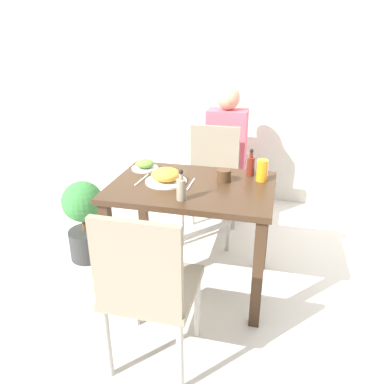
# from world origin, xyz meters

# --- Properties ---
(ground_plane) EXTENTS (16.00, 16.00, 0.00)m
(ground_plane) POSITION_xyz_m (0.00, 0.00, 0.00)
(ground_plane) COLOR silver
(wall_back) EXTENTS (8.00, 0.05, 2.60)m
(wall_back) POSITION_xyz_m (0.00, 1.54, 1.30)
(wall_back) COLOR beige
(wall_back) RESTS_ON ground_plane
(dining_table) EXTENTS (0.99, 0.69, 0.72)m
(dining_table) POSITION_xyz_m (0.00, 0.00, 0.60)
(dining_table) COLOR #3D2819
(dining_table) RESTS_ON ground_plane
(chair_near) EXTENTS (0.42, 0.42, 0.89)m
(chair_near) POSITION_xyz_m (-0.04, -0.72, 0.50)
(chair_near) COLOR gray
(chair_near) RESTS_ON ground_plane
(chair_far) EXTENTS (0.42, 0.42, 0.89)m
(chair_far) POSITION_xyz_m (-0.01, 0.72, 0.50)
(chair_far) COLOR gray
(chair_far) RESTS_ON ground_plane
(food_plate) EXTENTS (0.26, 0.26, 0.09)m
(food_plate) POSITION_xyz_m (-0.16, 0.00, 0.76)
(food_plate) COLOR white
(food_plate) RESTS_ON dining_table
(side_plate) EXTENTS (0.18, 0.18, 0.07)m
(side_plate) POSITION_xyz_m (-0.37, 0.19, 0.75)
(side_plate) COLOR white
(side_plate) RESTS_ON dining_table
(drink_cup) EXTENTS (0.09, 0.09, 0.08)m
(drink_cup) POSITION_xyz_m (0.18, 0.10, 0.76)
(drink_cup) COLOR #4C331E
(drink_cup) RESTS_ON dining_table
(juice_glass) EXTENTS (0.07, 0.07, 0.14)m
(juice_glass) POSITION_xyz_m (0.41, 0.16, 0.79)
(juice_glass) COLOR orange
(juice_glass) RESTS_ON dining_table
(sauce_bottle) EXTENTS (0.05, 0.05, 0.18)m
(sauce_bottle) POSITION_xyz_m (-0.01, -0.23, 0.79)
(sauce_bottle) COLOR gray
(sauce_bottle) RESTS_ON dining_table
(condiment_bottle) EXTENTS (0.05, 0.05, 0.18)m
(condiment_bottle) POSITION_xyz_m (0.33, 0.24, 0.79)
(condiment_bottle) COLOR maroon
(condiment_bottle) RESTS_ON dining_table
(fork_utensil) EXTENTS (0.02, 0.20, 0.00)m
(fork_utensil) POSITION_xyz_m (-0.32, 0.00, 0.73)
(fork_utensil) COLOR silver
(fork_utensil) RESTS_ON dining_table
(spoon_utensil) EXTENTS (0.01, 0.18, 0.00)m
(spoon_utensil) POSITION_xyz_m (-0.01, 0.00, 0.73)
(spoon_utensil) COLOR silver
(spoon_utensil) RESTS_ON dining_table
(potted_plant_left) EXTENTS (0.30, 0.30, 0.61)m
(potted_plant_left) POSITION_xyz_m (-0.84, 0.13, 0.33)
(potted_plant_left) COLOR #333333
(potted_plant_left) RESTS_ON ground_plane
(person_figure) EXTENTS (0.34, 0.22, 1.17)m
(person_figure) POSITION_xyz_m (0.04, 1.11, 0.58)
(person_figure) COLOR #2D3347
(person_figure) RESTS_ON ground_plane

